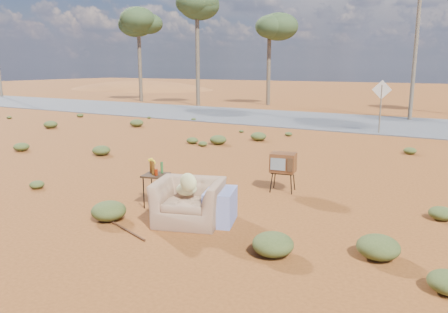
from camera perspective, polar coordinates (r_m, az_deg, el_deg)
The scene contains 13 objects.
ground at distance 8.74m, azimuth -5.51°, elevation -6.69°, with size 140.00×140.00×0.00m, color brown.
highway at distance 22.44m, azimuth 17.19°, elevation 4.24°, with size 140.00×7.00×0.04m, color #565659.
dirt_mound at distance 53.67m, azimuth -10.86°, elevation 8.63°, with size 26.00×18.00×2.00m, color #9D5725.
armchair at distance 7.80m, azimuth -3.86°, elevation -5.24°, with size 1.52×1.26×1.03m.
tv_unit at distance 9.74m, azimuth 7.74°, elevation -0.86°, with size 0.61×0.53×0.87m.
side_table at distance 8.74m, azimuth -9.02°, elevation -2.09°, with size 0.56×0.56×0.94m.
rusty_bar at distance 7.82m, azimuth -13.11°, elevation -9.06°, with size 0.04×0.04×1.46m, color #4D2A14.
road_sign at distance 19.08m, azimuth 19.85°, elevation 7.31°, with size 0.78×0.06×2.19m.
eucalyptus_far_left at distance 35.30m, azimuth -11.13°, elevation 16.74°, with size 3.20×3.20×7.10m.
eucalyptus_left at distance 31.03m, azimuth -3.56°, elevation 19.46°, with size 3.20×3.20×8.10m.
eucalyptus_near_left at distance 31.59m, azimuth 5.96°, elevation 16.61°, with size 3.20×3.20×6.60m.
utility_pole_center at distance 24.45m, azimuth 23.85°, elevation 14.06°, with size 1.40×0.20×8.00m.
scrub_patch at distance 12.77m, azimuth 2.87°, elevation -0.07°, with size 17.49×8.07×0.33m.
Camera 1 is at (4.82, -6.75, 2.76)m, focal length 35.00 mm.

